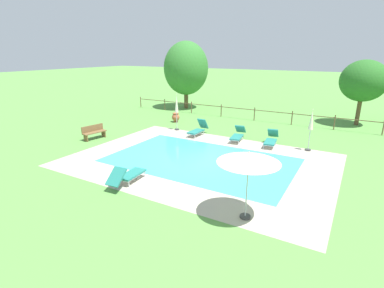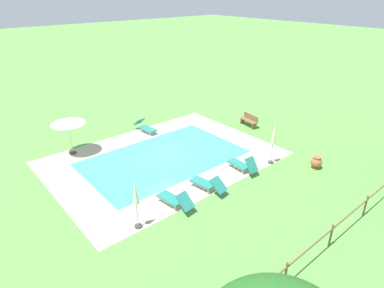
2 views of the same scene
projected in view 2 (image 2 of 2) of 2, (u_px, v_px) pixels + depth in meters
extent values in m
plane|color=#599342|center=(164.00, 158.00, 19.32)|extent=(160.00, 160.00, 0.00)
cube|color=#B2A893|center=(164.00, 158.00, 19.32)|extent=(12.75, 9.23, 0.01)
cube|color=#42CCD6|center=(164.00, 158.00, 19.32)|extent=(9.13, 5.61, 0.01)
cube|color=#C0B59F|center=(196.00, 177.00, 17.31)|extent=(9.61, 0.24, 0.01)
cube|color=#C0B59F|center=(137.00, 142.00, 21.33)|extent=(9.61, 0.24, 0.01)
cube|color=#C0B59F|center=(89.00, 186.00, 16.58)|extent=(0.24, 5.61, 0.01)
cube|color=#C0B59F|center=(220.00, 137.00, 22.05)|extent=(0.24, 5.61, 0.01)
cube|color=#237A70|center=(203.00, 182.00, 16.29)|extent=(0.79, 1.37, 0.07)
cube|color=#237A70|center=(219.00, 185.00, 15.59)|extent=(0.69, 0.77, 0.59)
cube|color=silver|center=(203.00, 183.00, 16.31)|extent=(0.75, 1.34, 0.04)
cylinder|color=silver|center=(191.00, 184.00, 16.52)|extent=(0.04, 0.04, 0.28)
cylinder|color=silver|center=(198.00, 180.00, 16.86)|extent=(0.04, 0.04, 0.28)
cylinder|color=silver|center=(208.00, 192.00, 15.86)|extent=(0.04, 0.04, 0.28)
cylinder|color=silver|center=(215.00, 187.00, 16.21)|extent=(0.04, 0.04, 0.28)
cube|color=#237A70|center=(170.00, 198.00, 15.07)|extent=(0.76, 1.37, 0.07)
cube|color=#237A70|center=(185.00, 201.00, 14.37)|extent=(0.68, 0.73, 0.62)
cube|color=silver|center=(170.00, 199.00, 15.10)|extent=(0.73, 1.34, 0.04)
cylinder|color=silver|center=(158.00, 199.00, 15.31)|extent=(0.04, 0.04, 0.28)
cylinder|color=silver|center=(166.00, 194.00, 15.65)|extent=(0.04, 0.04, 0.28)
cylinder|color=silver|center=(175.00, 209.00, 14.64)|extent=(0.04, 0.04, 0.28)
cylinder|color=silver|center=(183.00, 204.00, 14.98)|extent=(0.04, 0.04, 0.28)
cube|color=#237A70|center=(239.00, 164.00, 17.99)|extent=(0.65, 1.32, 0.07)
cube|color=#237A70|center=(252.00, 165.00, 17.21)|extent=(0.62, 0.57, 0.72)
cube|color=silver|center=(239.00, 165.00, 18.01)|extent=(0.62, 1.29, 0.04)
cylinder|color=silver|center=(228.00, 164.00, 18.31)|extent=(0.04, 0.04, 0.28)
cylinder|color=silver|center=(235.00, 162.00, 18.60)|extent=(0.04, 0.04, 0.28)
cylinder|color=silver|center=(243.00, 172.00, 17.53)|extent=(0.04, 0.04, 0.28)
cylinder|color=silver|center=(249.00, 169.00, 17.82)|extent=(0.04, 0.04, 0.28)
cube|color=#237A70|center=(148.00, 129.00, 22.46)|extent=(0.70, 1.34, 0.07)
cube|color=#237A70|center=(139.00, 122.00, 22.97)|extent=(0.65, 0.74, 0.58)
cube|color=silver|center=(148.00, 130.00, 22.48)|extent=(0.67, 1.31, 0.04)
cylinder|color=silver|center=(156.00, 132.00, 22.34)|extent=(0.04, 0.04, 0.28)
cylinder|color=silver|center=(150.00, 135.00, 22.02)|extent=(0.04, 0.04, 0.28)
cylinder|color=silver|center=(146.00, 128.00, 23.05)|extent=(0.04, 0.04, 0.28)
cylinder|color=silver|center=(140.00, 130.00, 22.72)|extent=(0.04, 0.04, 0.28)
cylinder|color=#383838|center=(73.00, 153.00, 19.80)|extent=(0.36, 0.36, 0.08)
cylinder|color=#B2B5B7|center=(70.00, 137.00, 19.33)|extent=(0.04, 0.04, 2.25)
cone|color=beige|center=(68.00, 121.00, 18.91)|extent=(1.99, 1.99, 0.31)
sphere|color=beige|center=(67.00, 118.00, 18.83)|extent=(0.06, 0.06, 0.06)
cylinder|color=#383838|center=(138.00, 226.00, 13.73)|extent=(0.32, 0.32, 0.08)
cylinder|color=#B2B5B7|center=(137.00, 215.00, 13.48)|extent=(0.04, 0.04, 1.21)
cone|color=beige|center=(135.00, 192.00, 12.99)|extent=(0.26, 0.26, 1.09)
sphere|color=beige|center=(134.00, 180.00, 12.74)|extent=(0.05, 0.05, 0.05)
cylinder|color=#383838|center=(271.00, 162.00, 18.75)|extent=(0.32, 0.32, 0.08)
cylinder|color=#B2B5B7|center=(272.00, 153.00, 18.49)|extent=(0.04, 0.04, 1.26)
cone|color=beige|center=(274.00, 133.00, 17.96)|extent=(0.26, 0.26, 1.22)
sphere|color=beige|center=(275.00, 122.00, 17.68)|extent=(0.05, 0.05, 0.05)
cube|color=brown|center=(248.00, 120.00, 23.54)|extent=(0.67, 1.55, 0.06)
cube|color=brown|center=(251.00, 117.00, 23.54)|extent=(0.28, 1.49, 0.40)
cube|color=brown|center=(254.00, 126.00, 23.15)|extent=(0.40, 0.12, 0.41)
cube|color=brown|center=(243.00, 121.00, 24.13)|extent=(0.40, 0.12, 0.41)
cylinder|color=#A85B38|center=(315.00, 167.00, 18.19)|extent=(0.33, 0.33, 0.08)
ellipsoid|color=#A85B38|center=(316.00, 162.00, 18.05)|extent=(0.60, 0.60, 0.60)
cylinder|color=#A85B38|center=(317.00, 157.00, 17.92)|extent=(0.45, 0.45, 0.06)
cylinder|color=brown|center=(365.00, 206.00, 14.19)|extent=(0.08, 0.08, 1.05)
cylinder|color=brown|center=(331.00, 235.00, 12.50)|extent=(0.08, 0.08, 1.05)
cylinder|color=brown|center=(286.00, 274.00, 10.80)|extent=(0.08, 0.08, 1.05)
cube|color=brown|center=(332.00, 229.00, 12.36)|extent=(23.25, 0.05, 0.05)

